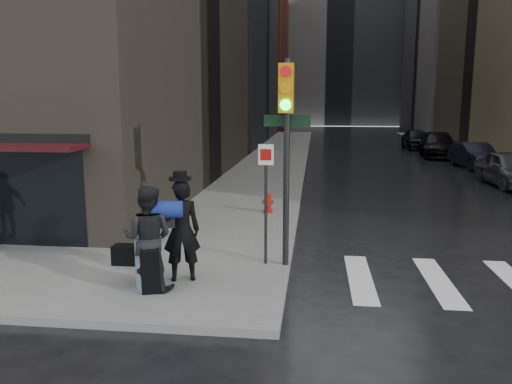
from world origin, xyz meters
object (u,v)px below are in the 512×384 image
parked_car_1 (509,169)px  parked_car_3 (438,145)px  traffic_light (285,135)px  parked_car_2 (474,156)px  man_jeans (148,238)px  fire_hydrant (268,203)px  parked_car_4 (417,139)px  man_overcoat (175,236)px

parked_car_1 → parked_car_3: (-0.21, 12.19, 0.02)m
traffic_light → parked_car_2: 21.18m
man_jeans → fire_hydrant: bearing=-103.0°
man_jeans → parked_car_2: (12.00, 20.43, -0.43)m
man_jeans → parked_car_3: man_jeans is taller
fire_hydrant → parked_car_3: size_ratio=0.12×
parked_car_1 → parked_car_3: size_ratio=0.83×
parked_car_2 → parked_car_4: bearing=88.1°
man_overcoat → parked_car_4: 33.96m
parked_car_2 → parked_car_4: size_ratio=0.93×
traffic_light → parked_car_1: 15.83m
fire_hydrant → man_overcoat: bearing=-100.4°
parked_car_2 → parked_car_4: 12.22m
fire_hydrant → parked_car_2: 17.01m
fire_hydrant → parked_car_3: 21.90m
traffic_light → parked_car_1: size_ratio=0.96×
parked_car_3 → parked_car_4: bearing=98.6°
traffic_light → parked_car_2: bearing=65.2°
parked_car_1 → parked_car_4: 18.29m
man_jeans → parked_car_1: bearing=-129.2°
man_overcoat → parked_car_3: bearing=-130.8°
man_overcoat → fire_hydrant: 6.70m
parked_car_1 → parked_car_3: 12.19m
man_jeans → parked_car_2: bearing=-120.4°
man_jeans → traffic_light: 3.49m
traffic_light → fire_hydrant: traffic_light is taller
fire_hydrant → parked_car_3: bearing=63.3°
traffic_light → parked_car_1: (9.22, 12.68, -2.21)m
parked_car_2 → parked_car_3: size_ratio=0.79×
parked_car_2 → parked_car_3: parked_car_3 is taller
fire_hydrant → parked_car_2: bearing=52.3°
parked_car_1 → parked_car_3: bearing=88.3°
man_overcoat → parked_car_1: (11.27, 13.93, -0.31)m
man_jeans → parked_car_3: (11.47, 26.53, -0.35)m
man_jeans → fire_hydrant: man_jeans is taller
parked_car_3 → parked_car_2: bearing=-79.0°
parked_car_1 → parked_car_2: size_ratio=1.05×
man_overcoat → parked_car_4: bearing=-126.4°
parked_car_2 → man_overcoat: bearing=-125.9°
man_overcoat → parked_car_2: man_overcoat is taller
parked_car_3 → parked_car_4: (-0.29, 6.09, 0.00)m
fire_hydrant → parked_car_4: (9.56, 25.65, 0.36)m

